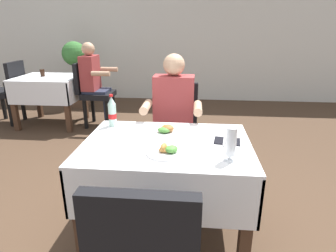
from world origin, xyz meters
The scene contains 16 objects.
ground_plane centered at (0.00, 0.00, 0.00)m, with size 11.00×11.00×0.00m, color #473323.
back_wall centered at (0.00, 4.38, 1.36)m, with size 11.00×0.12×2.72m, color silver.
main_dining_table centered at (0.10, 0.12, 0.57)m, with size 1.11×0.82×0.75m.
chair_far_diner_seat centered at (0.10, 0.92, 0.55)m, with size 0.44×0.50×0.97m.
seated_diner_far centered at (0.09, 0.81, 0.71)m, with size 0.50×0.46×1.26m.
plate_near_camera centered at (0.12, -0.06, 0.77)m, with size 0.23×0.23×0.06m.
plate_far_diner centered at (0.10, 0.27, 0.77)m, with size 0.24×0.24×0.06m.
beer_glass_left centered at (0.49, -0.12, 0.86)m, with size 0.07×0.07×0.20m.
cola_bottle_primary centered at (-0.34, 0.41, 0.86)m, with size 0.06×0.06×0.25m.
napkin_cutlery_set centered at (0.51, 0.17, 0.76)m, with size 0.19×0.20×0.01m.
background_dining_table centered at (-1.94, 2.51, 0.56)m, with size 0.93×0.79×0.75m.
background_chair_left centered at (-2.61, 2.51, 0.55)m, with size 0.50×0.44×0.97m.
background_chair_right centered at (-1.26, 2.51, 0.55)m, with size 0.50×0.44×0.97m.
background_patron centered at (-1.21, 2.51, 0.71)m, with size 0.46×0.50×1.26m.
background_table_tumbler centered at (-2.03, 2.53, 0.81)m, with size 0.06×0.06×0.11m, color black.
potted_plant_corner centered at (-1.95, 3.59, 0.69)m, with size 0.44×0.44×1.22m.
Camera 1 is at (0.27, -1.63, 1.49)m, focal length 30.58 mm.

